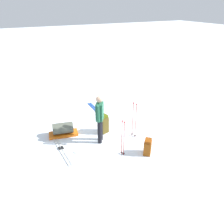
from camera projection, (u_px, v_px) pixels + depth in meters
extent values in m
plane|color=white|center=(112.00, 128.00, 8.65)|extent=(80.00, 80.00, 0.00)
cylinder|color=black|center=(100.00, 132.00, 7.58)|extent=(0.14, 0.14, 0.85)
cylinder|color=black|center=(101.00, 129.00, 7.76)|extent=(0.14, 0.14, 0.85)
cube|color=#1F583C|center=(100.00, 112.00, 7.35)|extent=(0.40, 0.37, 0.60)
cylinder|color=#1F583C|center=(98.00, 114.00, 7.12)|extent=(0.09, 0.09, 0.58)
cylinder|color=#1F583C|center=(101.00, 108.00, 7.55)|extent=(0.09, 0.09, 0.58)
sphere|color=tan|center=(99.00, 99.00, 7.15)|extent=(0.22, 0.22, 0.22)
cube|color=silver|center=(60.00, 149.00, 7.42)|extent=(1.99, 0.15, 0.02)
cube|color=black|center=(60.00, 148.00, 7.41)|extent=(0.14, 0.07, 0.03)
cube|color=silver|center=(62.00, 148.00, 7.47)|extent=(1.99, 0.15, 0.02)
cube|color=black|center=(62.00, 147.00, 7.45)|extent=(0.14, 0.07, 0.03)
cube|color=#214FAA|center=(98.00, 111.00, 9.99)|extent=(1.95, 0.08, 0.02)
cube|color=black|center=(98.00, 110.00, 9.98)|extent=(0.14, 0.06, 0.03)
cube|color=#214FAA|center=(96.00, 111.00, 9.95)|extent=(1.95, 0.08, 0.02)
cube|color=black|center=(96.00, 111.00, 9.94)|extent=(0.14, 0.06, 0.03)
cube|color=#514319|center=(103.00, 125.00, 8.26)|extent=(0.34, 0.35, 0.63)
cube|color=#464F0D|center=(103.00, 116.00, 8.10)|extent=(0.30, 0.32, 0.08)
cube|color=#8A4511|center=(148.00, 148.00, 7.11)|extent=(0.37, 0.37, 0.46)
cube|color=#8A3E0D|center=(148.00, 141.00, 6.99)|extent=(0.34, 0.33, 0.08)
cylinder|color=maroon|center=(133.00, 120.00, 7.91)|extent=(0.02, 0.02, 1.26)
sphere|color=#A51919|center=(134.00, 103.00, 7.61)|extent=(0.05, 0.05, 0.05)
cylinder|color=black|center=(132.00, 134.00, 8.16)|extent=(0.07, 0.07, 0.01)
cylinder|color=maroon|center=(136.00, 122.00, 7.82)|extent=(0.02, 0.02, 1.26)
sphere|color=#A51919|center=(137.00, 104.00, 7.52)|extent=(0.05, 0.05, 0.05)
cylinder|color=black|center=(135.00, 135.00, 8.07)|extent=(0.07, 0.07, 0.01)
cylinder|color=maroon|center=(122.00, 138.00, 6.94)|extent=(0.02, 0.02, 1.17)
sphere|color=#A51919|center=(122.00, 121.00, 6.67)|extent=(0.05, 0.05, 0.05)
cylinder|color=black|center=(121.00, 152.00, 7.17)|extent=(0.07, 0.07, 0.01)
cylinder|color=maroon|center=(124.00, 140.00, 6.88)|extent=(0.02, 0.02, 1.17)
sphere|color=#A51919|center=(124.00, 122.00, 6.61)|extent=(0.05, 0.05, 0.05)
cylinder|color=black|center=(124.00, 153.00, 7.12)|extent=(0.07, 0.07, 0.01)
cube|color=orange|center=(64.00, 134.00, 8.19)|extent=(0.65, 1.10, 0.09)
cylinder|color=#53584C|center=(63.00, 128.00, 8.08)|extent=(0.54, 0.78, 0.40)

